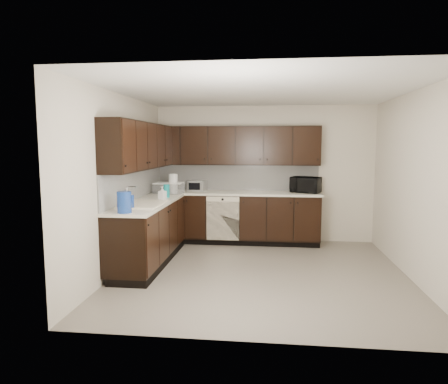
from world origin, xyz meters
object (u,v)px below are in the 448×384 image
Objects in this scene: microwave at (306,185)px; sink at (143,209)px; toaster_oven at (197,186)px; storage_bin at (169,188)px; blue_pitcher at (124,202)px.

sink is at bearing -122.32° from microwave.
toaster_oven reaches higher than storage_bin.
microwave is (2.43, 1.75, 0.20)m from sink.
microwave is at bearing 9.11° from storage_bin.
storage_bin is at bearing -129.92° from toaster_oven.
blue_pitcher reaches higher than storage_bin.
toaster_oven is at bearing 72.88° from blue_pitcher.
storage_bin is at bearing 82.60° from blue_pitcher.
toaster_oven is (0.46, 1.76, 0.16)m from sink.
storage_bin is at bearing 88.67° from sink.
storage_bin is at bearing -148.92° from microwave.
microwave is at bearing 35.71° from sink.
microwave is at bearing 7.37° from toaster_oven.
sink is 1.37m from storage_bin.
toaster_oven is at bearing 42.48° from storage_bin.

